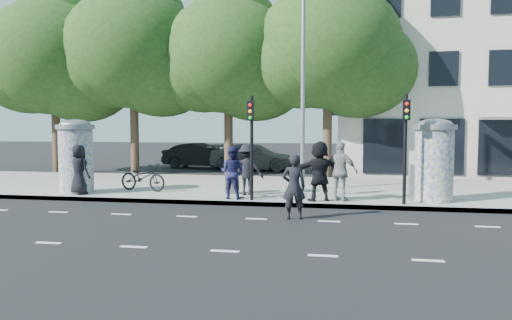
% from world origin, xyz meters
% --- Properties ---
extents(ground, '(120.00, 120.00, 0.00)m').
position_xyz_m(ground, '(0.00, 0.00, 0.00)').
color(ground, black).
rests_on(ground, ground).
extents(sidewalk, '(40.00, 8.00, 0.15)m').
position_xyz_m(sidewalk, '(0.00, 7.50, 0.07)').
color(sidewalk, gray).
rests_on(sidewalk, ground).
extents(curb, '(40.00, 0.10, 0.16)m').
position_xyz_m(curb, '(0.00, 3.55, 0.07)').
color(curb, slate).
rests_on(curb, ground).
extents(lane_dash_near, '(32.00, 0.12, 0.01)m').
position_xyz_m(lane_dash_near, '(0.00, -2.20, 0.00)').
color(lane_dash_near, silver).
rests_on(lane_dash_near, ground).
extents(lane_dash_far, '(32.00, 0.12, 0.01)m').
position_xyz_m(lane_dash_far, '(0.00, 1.40, 0.00)').
color(lane_dash_far, silver).
rests_on(lane_dash_far, ground).
extents(ad_column_left, '(1.36, 1.36, 2.65)m').
position_xyz_m(ad_column_left, '(-7.20, 4.50, 1.54)').
color(ad_column_left, beige).
rests_on(ad_column_left, sidewalk).
extents(ad_column_right, '(1.36, 1.36, 2.65)m').
position_xyz_m(ad_column_right, '(5.20, 4.70, 1.54)').
color(ad_column_right, beige).
rests_on(ad_column_right, sidewalk).
extents(traffic_pole_near, '(0.22, 0.31, 3.40)m').
position_xyz_m(traffic_pole_near, '(-0.60, 3.79, 2.23)').
color(traffic_pole_near, black).
rests_on(traffic_pole_near, sidewalk).
extents(traffic_pole_far, '(0.22, 0.31, 3.40)m').
position_xyz_m(traffic_pole_far, '(4.20, 3.79, 2.23)').
color(traffic_pole_far, black).
rests_on(traffic_pole_far, sidewalk).
extents(street_lamp, '(0.25, 0.93, 8.00)m').
position_xyz_m(street_lamp, '(0.80, 6.63, 4.79)').
color(street_lamp, slate).
rests_on(street_lamp, sidewalk).
extents(tree_far_left, '(7.20, 7.20, 9.26)m').
position_xyz_m(tree_far_left, '(-13.00, 12.50, 6.19)').
color(tree_far_left, '#38281C').
rests_on(tree_far_left, ground).
extents(tree_mid_left, '(7.20, 7.20, 9.57)m').
position_xyz_m(tree_mid_left, '(-8.50, 12.50, 6.50)').
color(tree_mid_left, '#38281C').
rests_on(tree_mid_left, ground).
extents(tree_near_left, '(6.80, 6.80, 8.97)m').
position_xyz_m(tree_near_left, '(-3.50, 12.70, 6.06)').
color(tree_near_left, '#38281C').
rests_on(tree_near_left, ground).
extents(tree_center, '(7.00, 7.00, 9.30)m').
position_xyz_m(tree_center, '(1.50, 12.30, 6.31)').
color(tree_center, '#38281C').
rests_on(tree_center, ground).
extents(building, '(20.30, 15.85, 12.00)m').
position_xyz_m(building, '(12.00, 19.99, 5.99)').
color(building, '#BBB19D').
rests_on(building, ground).
extents(ped_a, '(0.99, 0.78, 1.77)m').
position_xyz_m(ped_a, '(-6.87, 4.07, 1.04)').
color(ped_a, black).
rests_on(ped_a, sidewalk).
extents(ped_c, '(0.99, 0.85, 1.75)m').
position_xyz_m(ped_c, '(-1.29, 4.03, 1.03)').
color(ped_c, '#1A1B41').
rests_on(ped_c, sidewalk).
extents(ped_d, '(1.22, 0.80, 1.78)m').
position_xyz_m(ped_d, '(-0.99, 4.99, 1.04)').
color(ped_d, black).
rests_on(ped_d, sidewalk).
extents(ped_e, '(1.28, 1.00, 1.91)m').
position_xyz_m(ped_e, '(2.26, 4.16, 1.11)').
color(ped_e, gray).
rests_on(ped_e, sidewalk).
extents(ped_f, '(1.91, 1.25, 1.94)m').
position_xyz_m(ped_f, '(1.58, 4.10, 1.12)').
color(ped_f, black).
rests_on(ped_f, sidewalk).
extents(man_road, '(0.73, 0.54, 1.80)m').
position_xyz_m(man_road, '(1.02, 1.60, 0.90)').
color(man_road, black).
rests_on(man_road, ground).
extents(bicycle, '(1.13, 2.05, 1.02)m').
position_xyz_m(bicycle, '(-5.02, 5.37, 0.66)').
color(bicycle, black).
rests_on(bicycle, sidewalk).
extents(cabinet_left, '(0.57, 0.48, 1.04)m').
position_xyz_m(cabinet_left, '(-1.59, 5.25, 0.67)').
color(cabinet_left, slate).
rests_on(cabinet_left, sidewalk).
extents(cabinet_right, '(0.58, 0.44, 1.15)m').
position_xyz_m(cabinet_right, '(4.77, 4.83, 0.73)').
color(cabinet_right, slate).
rests_on(cabinet_right, sidewalk).
extents(car_mid, '(2.26, 4.73, 1.50)m').
position_xyz_m(car_mid, '(-6.25, 16.92, 0.75)').
color(car_mid, black).
rests_on(car_mid, ground).
extents(car_right, '(2.75, 5.42, 1.51)m').
position_xyz_m(car_right, '(-2.84, 16.29, 0.75)').
color(car_right, slate).
rests_on(car_right, ground).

